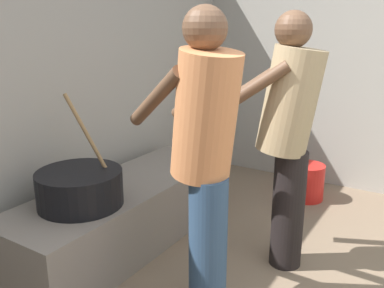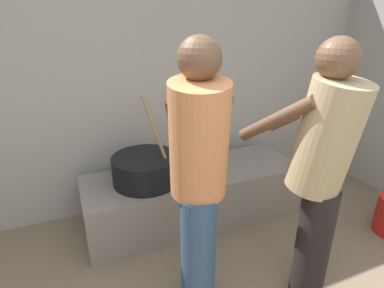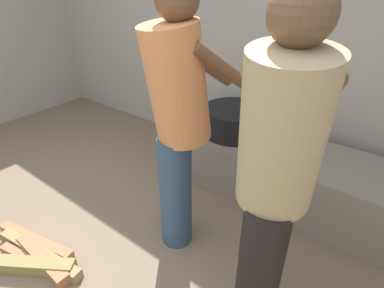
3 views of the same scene
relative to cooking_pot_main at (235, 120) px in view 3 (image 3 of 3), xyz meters
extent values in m
cube|color=#9E998E|center=(-0.24, 0.52, 0.51)|extent=(5.50, 0.20, 2.12)
cube|color=slate|center=(0.41, 0.00, -0.33)|extent=(1.81, 0.60, 0.44)
cylinder|color=black|center=(0.00, 0.00, 0.00)|extent=(0.51, 0.51, 0.21)
cylinder|color=#937047|center=(0.09, 0.00, 0.30)|extent=(0.15, 0.23, 0.51)
cylinder|color=black|center=(0.73, -1.04, -0.17)|extent=(0.20, 0.20, 0.76)
cylinder|color=tan|center=(0.73, -1.01, 0.51)|extent=(0.40, 0.45, 0.65)
sphere|color=brown|center=(0.72, -1.00, 0.91)|extent=(0.21, 0.21, 0.21)
cylinder|color=brown|center=(0.79, -0.75, 0.58)|extent=(0.21, 0.46, 0.35)
cylinder|color=brown|center=(0.53, -0.83, 0.58)|extent=(0.21, 0.46, 0.35)
cylinder|color=navy|center=(0.08, -0.84, -0.17)|extent=(0.20, 0.20, 0.76)
cylinder|color=#D17F4C|center=(0.09, -0.81, 0.52)|extent=(0.42, 0.47, 0.65)
cylinder|color=brown|center=(0.30, -0.65, 0.58)|extent=(0.23, 0.46, 0.35)
cylinder|color=brown|center=(0.05, -0.55, 0.58)|extent=(0.23, 0.46, 0.35)
cube|color=#9A6246|center=(-0.51, -1.55, -0.52)|extent=(0.49, 0.16, 0.05)
cube|color=#9E6641|center=(-0.63, -1.45, -0.52)|extent=(0.62, 0.18, 0.06)
cube|color=olive|center=(-0.49, -1.59, -0.51)|extent=(0.56, 0.40, 0.09)
cube|color=olive|center=(-0.51, -1.49, -0.52)|extent=(0.69, 0.16, 0.07)
cube|color=#9D6541|center=(-0.45, -1.50, -0.51)|extent=(0.52, 0.10, 0.08)
camera|label=1|loc=(-1.57, -1.79, 0.93)|focal=38.42mm
camera|label=2|loc=(-0.51, -2.15, 1.10)|focal=29.53mm
camera|label=3|loc=(1.03, -1.95, 1.00)|focal=27.79mm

